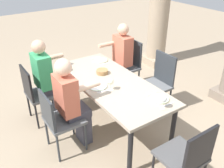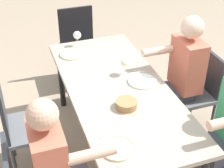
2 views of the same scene
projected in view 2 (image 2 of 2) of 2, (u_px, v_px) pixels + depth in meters
ground_plane at (117, 150)px, 3.33m from camera, size 16.00×16.00×0.00m
dining_table at (118, 94)px, 2.95m from camera, size 1.94×0.83×0.74m
chair_mid_north at (20, 121)px, 2.85m from camera, size 0.44×0.44×0.96m
chair_mid_south at (196, 88)px, 3.32m from camera, size 0.44×0.44×0.88m
chair_head_east at (79, 41)px, 4.13m from camera, size 0.44×0.44×0.91m
diner_man_white at (179, 77)px, 3.18m from camera, size 0.35×0.49×1.27m
plate_0 at (118, 148)px, 2.30m from camera, size 0.24×0.24×0.02m
fork_0 at (126, 165)px, 2.18m from camera, size 0.03×0.17×0.01m
spoon_0 at (111, 135)px, 2.42m from camera, size 0.02×0.17×0.01m
plate_1 at (142, 81)px, 2.99m from camera, size 0.26×0.26×0.02m
wine_glass_1 at (125, 63)px, 3.03m from camera, size 0.08×0.08×0.16m
fork_1 at (149, 91)px, 2.87m from camera, size 0.03×0.17×0.01m
spoon_1 at (136, 73)px, 3.11m from camera, size 0.03×0.17×0.01m
plate_2 at (72, 54)px, 3.39m from camera, size 0.25×0.25×0.02m
wine_glass_2 at (77, 35)px, 3.48m from camera, size 0.08×0.08×0.17m
fork_2 at (76, 62)px, 3.28m from camera, size 0.03×0.17×0.01m
spoon_2 at (69, 48)px, 3.51m from camera, size 0.03×0.17×0.01m
bread_basket at (126, 104)px, 2.67m from camera, size 0.17×0.17×0.06m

